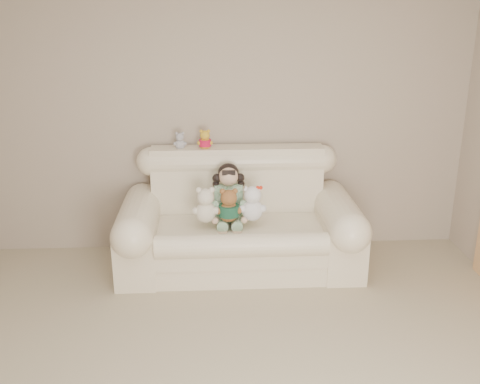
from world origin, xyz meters
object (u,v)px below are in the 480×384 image
cream_teddy (206,202)px  seated_child (229,193)px  brown_teddy (229,202)px  white_cat (252,200)px  sofa (239,214)px

cream_teddy → seated_child: bearing=29.4°
seated_child → brown_teddy: bearing=-89.6°
brown_teddy → white_cat: bearing=-15.2°
brown_teddy → cream_teddy: (-0.20, -0.00, 0.01)m
sofa → brown_teddy: (-0.10, -0.13, 0.16)m
brown_teddy → cream_teddy: cream_teddy is taller
sofa → seated_child: sofa is taller
sofa → cream_teddy: size_ratio=5.76×
seated_child → cream_teddy: (-0.20, -0.21, -0.00)m
sofa → brown_teddy: bearing=-126.2°
seated_child → cream_teddy: size_ratio=1.45×
seated_child → white_cat: size_ratio=1.43×
seated_child → cream_teddy: 0.29m
white_cat → cream_teddy: 0.40m
sofa → cream_teddy: bearing=-155.2°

